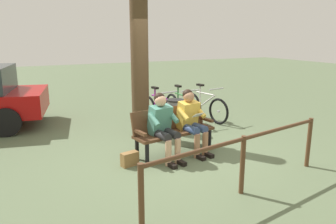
% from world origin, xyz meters
% --- Properties ---
extents(ground_plane, '(40.00, 40.00, 0.00)m').
position_xyz_m(ground_plane, '(0.00, 0.00, 0.00)').
color(ground_plane, '#566647').
extents(bench, '(1.66, 0.75, 0.87)m').
position_xyz_m(bench, '(0.04, -0.15, 0.51)').
color(bench, '#51331E').
rests_on(bench, ground).
extents(person_reading, '(0.54, 0.81, 1.20)m').
position_xyz_m(person_reading, '(-0.31, -0.05, 0.66)').
color(person_reading, gold).
rests_on(person_reading, ground).
extents(person_companion, '(0.54, 0.81, 1.20)m').
position_xyz_m(person_companion, '(0.33, 0.06, 0.66)').
color(person_companion, '#4C8C7A').
rests_on(person_companion, ground).
extents(handbag, '(0.32, 0.20, 0.24)m').
position_xyz_m(handbag, '(0.97, 0.09, 0.12)').
color(handbag, olive).
rests_on(handbag, ground).
extents(tree_trunk, '(0.37, 0.37, 3.17)m').
position_xyz_m(tree_trunk, '(0.21, -1.37, 1.59)').
color(tree_trunk, '#4C3823').
rests_on(tree_trunk, ground).
extents(litter_bin, '(0.39, 0.39, 0.78)m').
position_xyz_m(litter_bin, '(-0.59, -1.27, 0.39)').
color(litter_bin, slate).
rests_on(litter_bin, ground).
extents(bicycle_purple, '(0.51, 1.66, 0.94)m').
position_xyz_m(bicycle_purple, '(-1.81, -1.98, 0.36)').
color(bicycle_purple, black).
rests_on(bicycle_purple, ground).
extents(bicycle_green, '(0.48, 1.68, 0.94)m').
position_xyz_m(bicycle_green, '(-1.17, -2.06, 0.36)').
color(bicycle_green, black).
rests_on(bicycle_green, ground).
extents(bicycle_orange, '(0.49, 1.66, 0.94)m').
position_xyz_m(bicycle_orange, '(-0.55, -2.06, 0.36)').
color(bicycle_orange, black).
rests_on(bicycle_orange, ground).
extents(railing_fence, '(3.32, 0.67, 0.85)m').
position_xyz_m(railing_fence, '(-0.13, 1.72, 0.60)').
color(railing_fence, '#51331E').
rests_on(railing_fence, ground).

